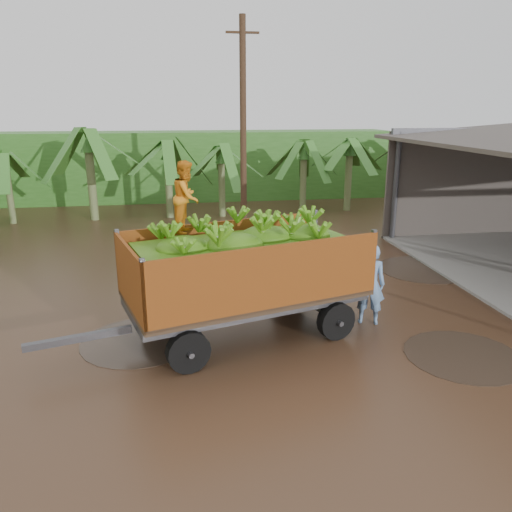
# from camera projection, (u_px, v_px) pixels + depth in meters

# --- Properties ---
(ground) EXTENTS (100.00, 100.00, 0.00)m
(ground) POSITION_uv_depth(u_px,v_px,m) (288.00, 303.00, 12.83)
(ground) COLOR black
(ground) RESTS_ON ground
(hedge_north) EXTENTS (22.00, 3.00, 3.60)m
(hedge_north) POSITION_uv_depth(u_px,v_px,m) (190.00, 165.00, 27.17)
(hedge_north) COLOR #2D661E
(hedge_north) RESTS_ON ground
(banana_trailer) EXTENTS (7.03, 3.73, 3.80)m
(banana_trailer) POSITION_uv_depth(u_px,v_px,m) (245.00, 269.00, 10.64)
(banana_trailer) COLOR #B35919
(banana_trailer) RESTS_ON ground
(man_blue) EXTENTS (0.81, 0.66, 1.90)m
(man_blue) POSITION_uv_depth(u_px,v_px,m) (370.00, 284.00, 11.37)
(man_blue) COLOR #6E96C9
(man_blue) RESTS_ON ground
(utility_pole) EXTENTS (1.20, 0.24, 7.96)m
(utility_pole) POSITION_uv_depth(u_px,v_px,m) (243.00, 130.00, 18.53)
(utility_pole) COLOR #47301E
(utility_pole) RESTS_ON ground
(banana_plants) EXTENTS (24.61, 20.34, 4.08)m
(banana_plants) POSITION_uv_depth(u_px,v_px,m) (103.00, 195.00, 17.70)
(banana_plants) COLOR #2D661E
(banana_plants) RESTS_ON ground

